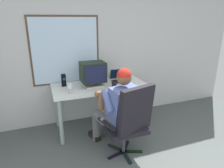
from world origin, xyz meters
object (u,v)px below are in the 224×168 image
object	(u,v)px
office_chair	(130,119)
laptop	(120,78)
desk	(100,91)
crt_monitor	(93,72)
person_seated	(117,108)
desk_speaker	(64,80)
coffee_mug	(114,85)
wine_glass	(70,86)

from	to	relation	value
office_chair	laptop	world-z (taller)	office_chair
desk	crt_monitor	xyz separation A→B (m)	(-0.12, -0.01, 0.33)
person_seated	desk	bearing A→B (deg)	94.70
crt_monitor	laptop	distance (m)	0.53
desk	crt_monitor	size ratio (longest dim) A/B	3.92
person_seated	desk_speaker	bearing A→B (deg)	127.86
desk	office_chair	world-z (taller)	office_chair
laptop	coffee_mug	xyz separation A→B (m)	(-0.20, -0.27, -0.01)
crt_monitor	office_chair	bearing A→B (deg)	-75.46
person_seated	crt_monitor	world-z (taller)	person_seated
person_seated	coffee_mug	xyz separation A→B (m)	(0.12, 0.46, 0.18)
wine_glass	coffee_mug	distance (m)	0.69
office_chair	wine_glass	size ratio (longest dim) A/B	7.12
wine_glass	desk_speaker	xyz separation A→B (m)	(-0.05, 0.34, -0.00)
laptop	crt_monitor	bearing A→B (deg)	-169.36
coffee_mug	person_seated	bearing A→B (deg)	-105.18
desk	wine_glass	bearing A→B (deg)	-159.38
desk	desk_speaker	bearing A→B (deg)	165.05
desk	coffee_mug	xyz separation A→B (m)	(0.18, -0.18, 0.15)
coffee_mug	crt_monitor	bearing A→B (deg)	148.72
laptop	wine_glass	bearing A→B (deg)	-162.56
laptop	wine_glass	xyz separation A→B (m)	(-0.89, -0.28, 0.04)
wine_glass	desk	bearing A→B (deg)	20.62
desk_speaker	coffee_mug	xyz separation A→B (m)	(0.74, -0.33, -0.05)
desk	wine_glass	world-z (taller)	wine_glass
coffee_mug	wine_glass	bearing A→B (deg)	-179.17
desk	person_seated	xyz separation A→B (m)	(0.05, -0.64, -0.03)
laptop	desk_speaker	bearing A→B (deg)	176.19
office_chair	person_seated	xyz separation A→B (m)	(-0.07, 0.27, 0.06)
laptop	desk_speaker	xyz separation A→B (m)	(-0.94, 0.06, 0.04)
office_chair	crt_monitor	bearing A→B (deg)	104.54
crt_monitor	desk_speaker	xyz separation A→B (m)	(-0.44, 0.16, -0.13)
coffee_mug	desk_speaker	bearing A→B (deg)	155.70
person_seated	desk_speaker	size ratio (longest dim) A/B	6.17
desk_speaker	crt_monitor	bearing A→B (deg)	-19.25
crt_monitor	coffee_mug	xyz separation A→B (m)	(0.29, -0.18, -0.18)
office_chair	wine_glass	xyz separation A→B (m)	(-0.63, 0.71, 0.29)
desk	coffee_mug	size ratio (longest dim) A/B	16.83
office_chair	person_seated	size ratio (longest dim) A/B	0.86
wine_glass	coffee_mug	size ratio (longest dim) A/B	1.61
office_chair	desk	bearing A→B (deg)	97.43
person_seated	crt_monitor	size ratio (longest dim) A/B	3.11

